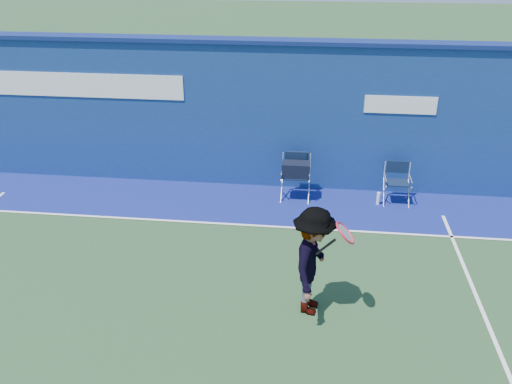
# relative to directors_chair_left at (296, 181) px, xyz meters

# --- Properties ---
(ground) EXTENTS (80.00, 80.00, 0.00)m
(ground) POSITION_rel_directors_chair_left_xyz_m (-1.61, -4.47, -0.40)
(ground) COLOR #264725
(ground) RESTS_ON ground
(stadium_wall) EXTENTS (24.00, 0.50, 3.08)m
(stadium_wall) POSITION_rel_directors_chair_left_xyz_m (-1.62, 0.73, 1.15)
(stadium_wall) COLOR navy
(stadium_wall) RESTS_ON ground
(out_of_bounds_strip) EXTENTS (24.00, 1.80, 0.01)m
(out_of_bounds_strip) POSITION_rel_directors_chair_left_xyz_m (-1.61, -0.37, -0.40)
(out_of_bounds_strip) COLOR navy
(out_of_bounds_strip) RESTS_ON ground
(court_lines) EXTENTS (24.00, 12.00, 0.01)m
(court_lines) POSITION_rel_directors_chair_left_xyz_m (-1.61, -3.87, -0.39)
(court_lines) COLOR white
(court_lines) RESTS_ON out_of_bounds_strip
(directors_chair_left) EXTENTS (0.56, 0.52, 0.94)m
(directors_chair_left) POSITION_rel_directors_chair_left_xyz_m (0.00, 0.00, 0.00)
(directors_chair_left) COLOR silver
(directors_chair_left) RESTS_ON ground
(directors_chair_right) EXTENTS (0.49, 0.44, 0.82)m
(directors_chair_right) POSITION_rel_directors_chair_left_xyz_m (2.03, 0.04, -0.14)
(directors_chair_right) COLOR silver
(directors_chair_right) RESTS_ON ground
(water_bottle) EXTENTS (0.07, 0.07, 0.27)m
(water_bottle) POSITION_rel_directors_chair_left_xyz_m (1.67, -0.10, -0.27)
(water_bottle) COLOR white
(water_bottle) RESTS_ON ground
(tennis_player) EXTENTS (0.94, 1.15, 1.64)m
(tennis_player) POSITION_rel_directors_chair_left_xyz_m (0.41, -3.62, 0.42)
(tennis_player) COLOR #EA4738
(tennis_player) RESTS_ON ground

